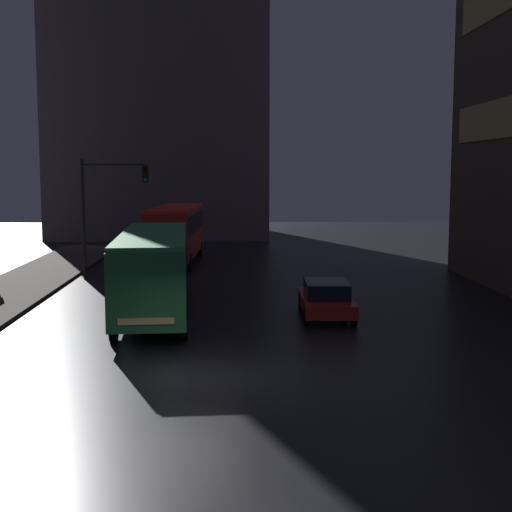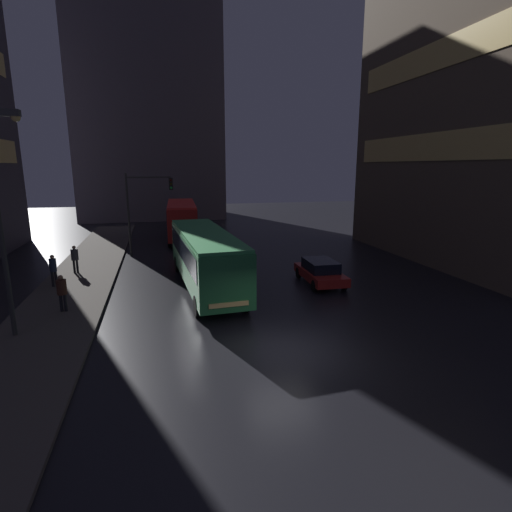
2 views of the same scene
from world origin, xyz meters
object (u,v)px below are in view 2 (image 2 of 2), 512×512
at_px(pedestrian_far, 62,289).
at_px(bus_far, 182,217).
at_px(bus_near, 205,254).
at_px(car_taxi, 320,271).
at_px(traffic_light_main, 144,200).
at_px(pedestrian_mid, 75,256).
at_px(pedestrian_near, 53,268).
at_px(street_lamp_sidewalk, 2,193).

bearing_deg(pedestrian_far, bus_far, -136.30).
height_order(bus_near, car_taxi, bus_near).
bearing_deg(traffic_light_main, pedestrian_mid, -131.37).
height_order(pedestrian_near, street_lamp_sidewalk, street_lamp_sidewalk).
height_order(car_taxi, traffic_light_main, traffic_light_main).
relative_size(car_taxi, street_lamp_sidewalk, 0.50).
relative_size(bus_far, pedestrian_near, 5.64).
bearing_deg(street_lamp_sidewalk, traffic_light_main, 72.49).
bearing_deg(traffic_light_main, car_taxi, -45.20).
bearing_deg(pedestrian_mid, pedestrian_far, -80.59).
xyz_separation_m(pedestrian_near, pedestrian_mid, (0.60, 2.83, 0.00)).
relative_size(traffic_light_main, street_lamp_sidewalk, 0.73).
bearing_deg(bus_far, traffic_light_main, 67.39).
bearing_deg(pedestrian_mid, car_taxi, -17.11).
bearing_deg(traffic_light_main, street_lamp_sidewalk, -107.51).
height_order(bus_far, traffic_light_main, traffic_light_main).
bearing_deg(pedestrian_far, street_lamp_sidewalk, 38.51).
distance_m(bus_far, street_lamp_sidewalk, 22.57).
bearing_deg(car_taxi, pedestrian_near, -7.71).
bearing_deg(bus_near, traffic_light_main, -73.66).
xyz_separation_m(bus_near, car_taxi, (6.61, -0.59, -1.26)).
bearing_deg(pedestrian_mid, bus_near, -28.40).
bearing_deg(pedestrian_mid, bus_far, 60.63).
relative_size(pedestrian_near, street_lamp_sidewalk, 0.21).
bearing_deg(pedestrian_far, pedestrian_near, -99.75).
distance_m(pedestrian_near, street_lamp_sidewalk, 8.16).
distance_m(car_taxi, traffic_light_main, 14.66).
relative_size(bus_near, bus_far, 1.12).
bearing_deg(bus_far, car_taxi, 115.23).
height_order(pedestrian_mid, pedestrian_far, pedestrian_mid).
xyz_separation_m(car_taxi, pedestrian_near, (-14.84, 2.49, 0.49)).
xyz_separation_m(bus_near, pedestrian_far, (-6.87, -2.50, -0.78)).
bearing_deg(bus_far, pedestrian_mid, 59.77).
xyz_separation_m(pedestrian_far, street_lamp_sidewalk, (-1.09, -2.40, 4.52)).
height_order(traffic_light_main, street_lamp_sidewalk, street_lamp_sidewalk).
relative_size(bus_near, pedestrian_far, 6.58).
height_order(bus_near, pedestrian_near, bus_near).
bearing_deg(pedestrian_far, traffic_light_main, -132.98).
distance_m(traffic_light_main, street_lamp_sidewalk, 15.18).
bearing_deg(bus_near, pedestrian_near, -16.39).
height_order(car_taxi, pedestrian_far, pedestrian_far).
xyz_separation_m(bus_far, pedestrian_mid, (-7.28, -11.32, -0.90)).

